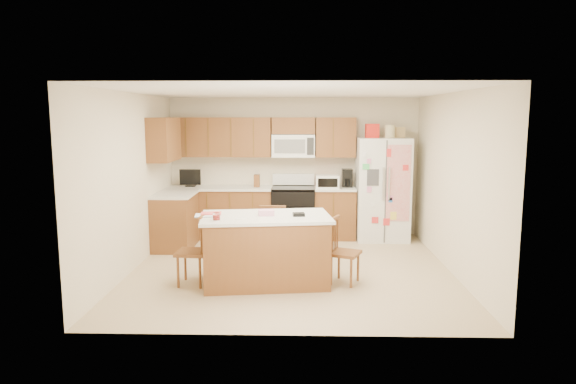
{
  "coord_description": "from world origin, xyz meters",
  "views": [
    {
      "loc": [
        0.14,
        -7.11,
        2.18
      ],
      "look_at": [
        -0.05,
        0.35,
        1.07
      ],
      "focal_mm": 32.0,
      "sensor_mm": 36.0,
      "label": 1
    }
  ],
  "objects_px": {
    "stove": "(293,212)",
    "refrigerator": "(382,188)",
    "windsor_chair_back": "(273,237)",
    "windsor_chair_right": "(343,252)",
    "island": "(266,249)",
    "windsor_chair_left": "(194,252)"
  },
  "relations": [
    {
      "from": "island",
      "to": "windsor_chair_back",
      "type": "bearing_deg",
      "value": 85.75
    },
    {
      "from": "windsor_chair_back",
      "to": "windsor_chair_right",
      "type": "xyz_separation_m",
      "value": [
        0.95,
        -0.74,
        -0.02
      ]
    },
    {
      "from": "stove",
      "to": "refrigerator",
      "type": "bearing_deg",
      "value": -2.3
    },
    {
      "from": "island",
      "to": "windsor_chair_right",
      "type": "height_order",
      "value": "island"
    },
    {
      "from": "windsor_chair_back",
      "to": "island",
      "type": "bearing_deg",
      "value": -94.25
    },
    {
      "from": "windsor_chair_left",
      "to": "island",
      "type": "bearing_deg",
      "value": 4.54
    },
    {
      "from": "refrigerator",
      "to": "windsor_chair_left",
      "type": "relative_size",
      "value": 2.2
    },
    {
      "from": "stove",
      "to": "island",
      "type": "bearing_deg",
      "value": -97.04
    },
    {
      "from": "stove",
      "to": "windsor_chair_left",
      "type": "distance_m",
      "value": 2.91
    },
    {
      "from": "windsor_chair_left",
      "to": "windsor_chair_back",
      "type": "height_order",
      "value": "windsor_chair_left"
    },
    {
      "from": "refrigerator",
      "to": "windsor_chair_left",
      "type": "bearing_deg",
      "value": -137.6
    },
    {
      "from": "windsor_chair_back",
      "to": "windsor_chair_right",
      "type": "bearing_deg",
      "value": -37.67
    },
    {
      "from": "stove",
      "to": "windsor_chair_back",
      "type": "distance_m",
      "value": 1.81
    },
    {
      "from": "windsor_chair_right",
      "to": "windsor_chair_back",
      "type": "bearing_deg",
      "value": 142.33
    },
    {
      "from": "windsor_chair_left",
      "to": "stove",
      "type": "bearing_deg",
      "value": 64.7
    },
    {
      "from": "windsor_chair_back",
      "to": "windsor_chair_right",
      "type": "relative_size",
      "value": 1.06
    },
    {
      "from": "island",
      "to": "windsor_chair_left",
      "type": "distance_m",
      "value": 0.93
    },
    {
      "from": "refrigerator",
      "to": "windsor_chair_right",
      "type": "distance_m",
      "value": 2.66
    },
    {
      "from": "island",
      "to": "windsor_chair_left",
      "type": "xyz_separation_m",
      "value": [
        -0.93,
        -0.07,
        -0.02
      ]
    },
    {
      "from": "stove",
      "to": "refrigerator",
      "type": "xyz_separation_m",
      "value": [
        1.57,
        -0.06,
        0.45
      ]
    },
    {
      "from": "refrigerator",
      "to": "island",
      "type": "relative_size",
      "value": 1.14
    },
    {
      "from": "island",
      "to": "windsor_chair_left",
      "type": "relative_size",
      "value": 1.94
    }
  ]
}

